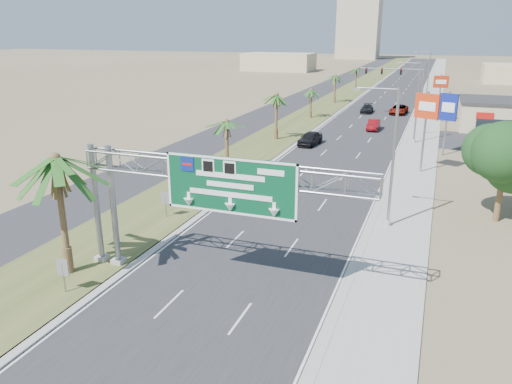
{
  "coord_description": "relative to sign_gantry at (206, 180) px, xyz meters",
  "views": [
    {
      "loc": [
        10.18,
        -12.96,
        13.6
      ],
      "look_at": [
        0.17,
        14.22,
        4.2
      ],
      "focal_mm": 35.0,
      "sensor_mm": 36.0,
      "label": 1
    }
  ],
  "objects": [
    {
      "name": "car_mid_lane",
      "position": [
        2.56,
        49.27,
        -5.33
      ],
      "size": [
        1.63,
        4.46,
        1.46
      ],
      "primitive_type": "imported",
      "rotation": [
        0.0,
        0.0,
        0.02
      ],
      "color": "maroon",
      "rests_on": "ground"
    },
    {
      "name": "palm_row_e",
      "position": [
        -8.44,
        75.07,
        -0.97
      ],
      "size": [
        3.99,
        3.99,
        6.15
      ],
      "color": "brown",
      "rests_on": "ground"
    },
    {
      "name": "streetlight_mid",
      "position": [
        8.36,
        42.07,
        -1.36
      ],
      "size": [
        3.27,
        0.44,
        10.0
      ],
      "color": "gray",
      "rests_on": "ground"
    },
    {
      "name": "palm_row_d",
      "position": [
        -8.44,
        56.07,
        -1.64
      ],
      "size": [
        3.99,
        3.99,
        5.45
      ],
      "color": "brown",
      "rests_on": "ground"
    },
    {
      "name": "streetlight_near",
      "position": [
        8.36,
        12.07,
        -1.36
      ],
      "size": [
        3.27,
        0.44,
        10.0
      ],
      "color": "gray",
      "rests_on": "ground"
    },
    {
      "name": "pole_sign_blue",
      "position": [
        12.1,
        36.61,
        -0.82
      ],
      "size": [
        1.98,
        0.98,
        7.19
      ],
      "color": "gray",
      "rests_on": "ground"
    },
    {
      "name": "signal_mast",
      "position": [
        6.23,
        62.05,
        -1.21
      ],
      "size": [
        10.28,
        0.71,
        8.0
      ],
      "color": "gray",
      "rests_on": "ground"
    },
    {
      "name": "car_left_lane",
      "position": [
        -3.5,
        36.56,
        -5.23
      ],
      "size": [
        2.49,
        5.07,
        1.66
      ],
      "primitive_type": "imported",
      "rotation": [
        0.0,
        0.0,
        -0.11
      ],
      "color": "black",
      "rests_on": "ground"
    },
    {
      "name": "median_signback_a",
      "position": [
        -6.74,
        -3.93,
        -4.61
      ],
      "size": [
        0.75,
        0.08,
        2.08
      ],
      "color": "gray",
      "rests_on": "ground"
    },
    {
      "name": "palm_row_c",
      "position": [
        -8.44,
        38.07,
        -0.39
      ],
      "size": [
        3.99,
        3.99,
        6.75
      ],
      "color": "brown",
      "rests_on": "ground"
    },
    {
      "name": "pole_sign_red_near",
      "position": [
        10.06,
        28.13,
        0.19
      ],
      "size": [
        2.31,
        1.27,
        8.04
      ],
      "color": "gray",
      "rests_on": "ground"
    },
    {
      "name": "median_signback_b",
      "position": [
        -7.44,
        8.07,
        -4.61
      ],
      "size": [
        0.75,
        0.08,
        2.08
      ],
      "color": "gray",
      "rests_on": "ground"
    },
    {
      "name": "palm_row_f",
      "position": [
        -8.44,
        100.07,
        -1.35
      ],
      "size": [
        3.99,
        3.99,
        5.75
      ],
      "color": "brown",
      "rests_on": "ground"
    },
    {
      "name": "oak_near",
      "position": [
        16.06,
        16.07,
        -1.53
      ],
      "size": [
        4.5,
        4.5,
        6.8
      ],
      "color": "brown",
      "rests_on": "ground"
    },
    {
      "name": "car_far",
      "position": [
        -0.62,
        64.88,
        -5.37
      ],
      "size": [
        2.11,
        4.82,
        1.38
      ],
      "primitive_type": "imported",
      "rotation": [
        0.0,
        0.0,
        0.04
      ],
      "color": "black",
      "rests_on": "ground"
    },
    {
      "name": "palm_row_b",
      "position": [
        -8.44,
        22.07,
        -1.16
      ],
      "size": [
        3.99,
        3.99,
        5.95
      ],
      "color": "brown",
      "rests_on": "ground"
    },
    {
      "name": "car_right_lane",
      "position": [
        4.68,
        65.32,
        -5.29
      ],
      "size": [
        2.97,
        5.72,
        1.54
      ],
      "primitive_type": "imported",
      "rotation": [
        0.0,
        0.0,
        -0.08
      ],
      "color": "gray",
      "rests_on": "ground"
    },
    {
      "name": "median_grass",
      "position": [
        -8.94,
        100.07,
        -6.0
      ],
      "size": [
        7.0,
        300.0,
        0.12
      ],
      "primitive_type": "cube",
      "color": "#3E5124",
      "rests_on": "ground"
    },
    {
      "name": "tower_distant",
      "position": [
        -30.94,
        240.07,
        11.44
      ],
      "size": [
        20.0,
        16.0,
        35.0
      ],
      "primitive_type": "cube",
      "color": "#B6A98A",
      "rests_on": "ground"
    },
    {
      "name": "sidewalk_right",
      "position": [
        9.56,
        100.07,
        -6.01
      ],
      "size": [
        4.0,
        300.0,
        0.1
      ],
      "primitive_type": "cube",
      "color": "#9E9B93",
      "rests_on": "ground"
    },
    {
      "name": "sign_gantry",
      "position": [
        0.0,
        0.0,
        0.0
      ],
      "size": [
        16.75,
        1.24,
        7.5
      ],
      "color": "gray",
      "rests_on": "ground"
    },
    {
      "name": "building_distant_left",
      "position": [
        -43.94,
        150.07,
        -3.06
      ],
      "size": [
        24.0,
        14.0,
        6.0
      ],
      "primitive_type": "cube",
      "color": "tan",
      "rests_on": "ground"
    },
    {
      "name": "streetlight_far",
      "position": [
        8.36,
        78.07,
        -1.36
      ],
      "size": [
        3.27,
        0.44,
        10.0
      ],
      "color": "gray",
      "rests_on": "ground"
    },
    {
      "name": "opposing_road",
      "position": [
        -15.94,
        100.07,
        -6.05
      ],
      "size": [
        8.0,
        300.0,
        0.02
      ],
      "primitive_type": "cube",
      "color": "#28282B",
      "rests_on": "ground"
    },
    {
      "name": "pole_sign_red_far",
      "position": [
        10.97,
        59.39,
        -0.39
      ],
      "size": [
        2.22,
        0.63,
        7.25
      ],
      "color": "gray",
      "rests_on": "ground"
    },
    {
      "name": "palm_near",
      "position": [
        -8.14,
        -1.93,
        0.87
      ],
      "size": [
        5.7,
        5.7,
        8.35
      ],
      "color": "brown",
      "rests_on": "ground"
    },
    {
      "name": "road",
      "position": [
        1.06,
        100.07,
        -6.05
      ],
      "size": [
        12.0,
        300.0,
        0.02
      ],
      "primitive_type": "cube",
      "color": "#28282B",
      "rests_on": "ground"
    }
  ]
}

